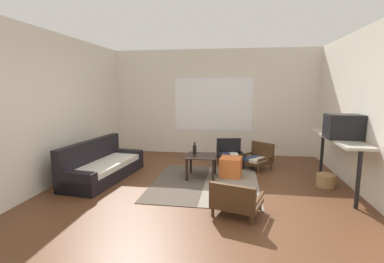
# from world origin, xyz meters

# --- Properties ---
(ground_plane) EXTENTS (7.80, 7.80, 0.00)m
(ground_plane) POSITION_xyz_m (0.00, 0.00, 0.00)
(ground_plane) COLOR #56331E
(far_wall_with_window) EXTENTS (5.60, 0.13, 2.70)m
(far_wall_with_window) POSITION_xyz_m (0.00, 3.06, 1.35)
(far_wall_with_window) COLOR silver
(far_wall_with_window) RESTS_ON ground
(side_wall_right) EXTENTS (0.12, 6.60, 2.70)m
(side_wall_right) POSITION_xyz_m (2.66, 0.30, 1.35)
(side_wall_right) COLOR silver
(side_wall_right) RESTS_ON ground
(side_wall_left) EXTENTS (0.12, 6.60, 2.70)m
(side_wall_left) POSITION_xyz_m (-2.66, 0.30, 1.35)
(side_wall_left) COLOR silver
(side_wall_left) RESTS_ON ground
(area_rug) EXTENTS (1.91, 2.15, 0.01)m
(area_rug) POSITION_xyz_m (0.05, 0.62, 0.01)
(area_rug) COLOR #4C4238
(area_rug) RESTS_ON ground
(couch) EXTENTS (0.94, 1.95, 0.73)m
(couch) POSITION_xyz_m (-1.94, 0.61, 0.22)
(couch) COLOR black
(couch) RESTS_ON ground
(coffee_table) EXTENTS (0.57, 0.56, 0.44)m
(coffee_table) POSITION_xyz_m (-0.05, 0.95, 0.35)
(coffee_table) COLOR black
(coffee_table) RESTS_ON ground
(armchair_by_window) EXTENTS (0.65, 0.69, 0.59)m
(armchair_by_window) POSITION_xyz_m (0.48, 1.89, 0.27)
(armchair_by_window) COLOR black
(armchair_by_window) RESTS_ON ground
(armchair_striped_foreground) EXTENTS (0.76, 0.71, 0.49)m
(armchair_striped_foreground) POSITION_xyz_m (0.60, -0.61, 0.22)
(armchair_striped_foreground) COLOR #472D19
(armchair_striped_foreground) RESTS_ON ground
(armchair_corner) EXTENTS (0.76, 0.76, 0.55)m
(armchair_corner) POSITION_xyz_m (1.08, 1.77, 0.25)
(armchair_corner) COLOR #472D19
(armchair_corner) RESTS_ON ground
(ottoman_orange) EXTENTS (0.45, 0.45, 0.38)m
(ottoman_orange) POSITION_xyz_m (0.51, 1.10, 0.19)
(ottoman_orange) COLOR #D1662D
(ottoman_orange) RESTS_ON ground
(console_shelf) EXTENTS (0.42, 1.84, 0.90)m
(console_shelf) POSITION_xyz_m (2.33, 0.74, 0.80)
(console_shelf) COLOR #B2AD9E
(console_shelf) RESTS_ON ground
(crt_television) EXTENTS (0.54, 0.39, 0.40)m
(crt_television) POSITION_xyz_m (2.32, 0.59, 1.10)
(crt_television) COLOR black
(crt_television) RESTS_ON console_shelf
(clay_vase) EXTENTS (0.26, 0.26, 0.32)m
(clay_vase) POSITION_xyz_m (2.33, 1.24, 1.02)
(clay_vase) COLOR #935B38
(clay_vase) RESTS_ON console_shelf
(glass_bottle) EXTENTS (0.07, 0.07, 0.24)m
(glass_bottle) POSITION_xyz_m (-0.19, 1.01, 0.54)
(glass_bottle) COLOR black
(glass_bottle) RESTS_ON coffee_table
(wicker_basket) EXTENTS (0.31, 0.31, 0.22)m
(wicker_basket) POSITION_xyz_m (2.17, 0.78, 0.11)
(wicker_basket) COLOR #9E7A4C
(wicker_basket) RESTS_ON ground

